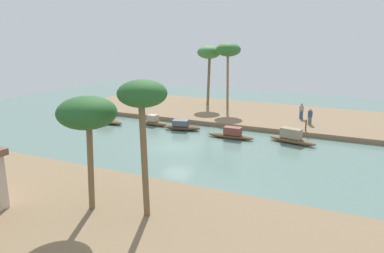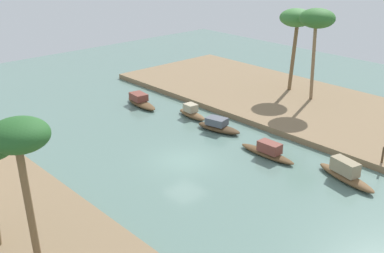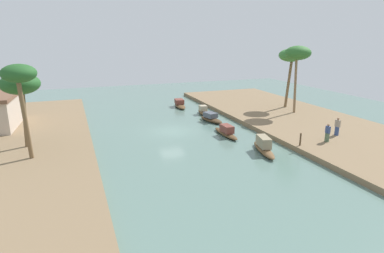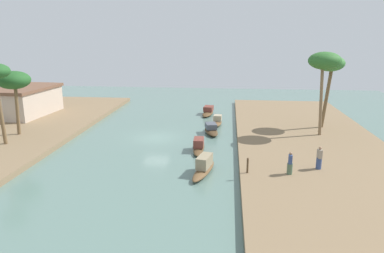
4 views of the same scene
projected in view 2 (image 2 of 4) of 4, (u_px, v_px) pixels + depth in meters
name	position (u px, v px, depth m)	size (l,w,h in m)	color
river_water	(185.00, 160.00, 33.42)	(69.67, 69.67, 0.00)	slate
riverbank_left	(313.00, 108.00, 42.67)	(39.75, 13.53, 0.47)	#846B4C
sampan_with_red_awning	(140.00, 101.00, 43.88)	(4.37, 1.68, 1.06)	brown
sampan_downstream_large	(192.00, 113.00, 41.09)	(3.30, 1.19, 1.13)	brown
sampan_foreground	(268.00, 151.00, 33.81)	(4.58, 1.00, 1.12)	brown
sampan_open_hull	(346.00, 173.00, 30.50)	(4.61, 1.96, 1.37)	brown
sampan_midstream	(218.00, 126.00, 38.24)	(3.94, 2.02, 1.06)	#47331E
mooring_post	(383.00, 155.00, 31.81)	(0.14, 0.14, 1.12)	#4C3823
palm_tree_left_near	(317.00, 20.00, 41.54)	(3.07, 3.07, 8.12)	#7F6647
palm_tree_left_far	(296.00, 20.00, 44.69)	(3.04, 3.04, 7.65)	brown
palm_tree_right_tall	(20.00, 141.00, 19.41)	(2.49, 2.49, 7.28)	brown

